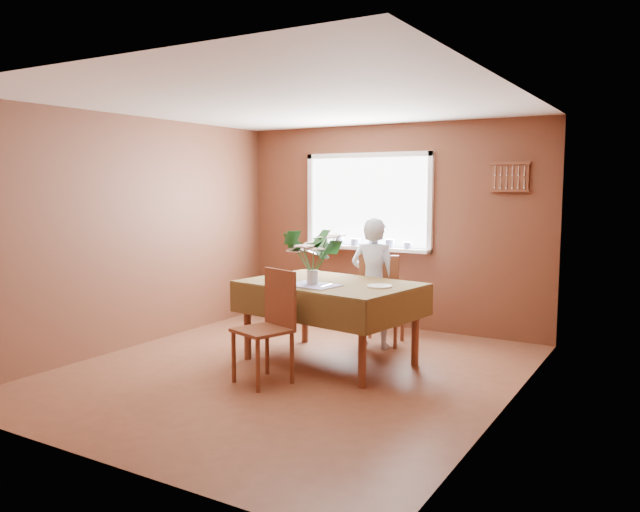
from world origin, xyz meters
The scene contains 15 objects.
floor centered at (0.00, 0.00, 0.00)m, with size 4.50×4.50×0.00m, color brown.
ceiling centered at (0.00, 0.00, 2.50)m, with size 4.50×4.50×0.00m, color white.
wall_back centered at (0.00, 2.25, 1.25)m, with size 4.00×4.00×0.00m, color brown.
wall_front centered at (0.00, -2.25, 1.25)m, with size 4.00×4.00×0.00m, color brown.
wall_left centered at (-2.00, 0.00, 1.25)m, with size 4.50×4.50×0.00m, color brown.
wall_right centered at (2.00, 0.00, 1.25)m, with size 4.50×4.50×0.00m, color brown.
window_assembly centered at (-0.30, 2.20, 1.35)m, with size 1.72×0.20×1.22m.
spoon_rack centered at (1.45, 2.22, 1.85)m, with size 0.44×0.05×0.33m.
dining_table centered at (0.16, 0.47, 0.71)m, with size 1.82×1.37×0.82m.
chair_far centered at (0.32, 1.33, 0.55)m, with size 0.52×0.52×1.02m.
chair_near centered at (0.00, -0.33, 0.55)m, with size 0.54×0.54×1.01m.
seated_woman centered at (0.28, 1.22, 0.71)m, with size 0.52×0.34×1.42m, color white.
flower_bouquet centered at (0.09, 0.25, 1.12)m, with size 0.56×0.56×0.48m.
side_plate centered at (0.71, 0.45, 0.82)m, with size 0.23×0.23×0.01m, color white.
table_knife centered at (0.26, 0.24, 0.82)m, with size 0.02×0.22×0.00m, color silver.
Camera 1 is at (3.17, -4.81, 1.76)m, focal length 35.00 mm.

